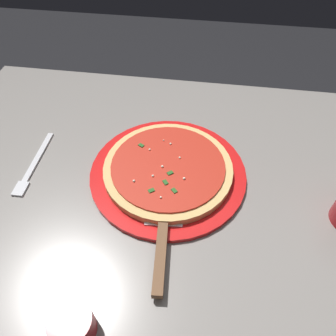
# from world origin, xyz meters

# --- Properties ---
(ground_plane) EXTENTS (5.00, 5.00, 0.00)m
(ground_plane) POSITION_xyz_m (0.00, 0.00, 0.00)
(ground_plane) COLOR black
(restaurant_table) EXTENTS (1.01, 0.73, 0.74)m
(restaurant_table) POSITION_xyz_m (0.00, 0.00, 0.59)
(restaurant_table) COLOR black
(restaurant_table) RESTS_ON ground_plane
(serving_plate) EXTENTS (0.33, 0.33, 0.01)m
(serving_plate) POSITION_xyz_m (0.05, 0.01, 0.74)
(serving_plate) COLOR red
(serving_plate) RESTS_ON restaurant_table
(pizza) EXTENTS (0.27, 0.27, 0.02)m
(pizza) POSITION_xyz_m (0.05, 0.01, 0.76)
(pizza) COLOR #DBB26B
(pizza) RESTS_ON serving_plate
(pizza_server) EXTENTS (0.08, 0.22, 0.01)m
(pizza_server) POSITION_xyz_m (0.06, -0.15, 0.75)
(pizza_server) COLOR silver
(pizza_server) RESTS_ON serving_plate
(cup_small_sauce) EXTENTS (0.06, 0.06, 0.05)m
(cup_small_sauce) POSITION_xyz_m (-0.04, -0.32, 0.76)
(cup_small_sauce) COLOR #B2191E
(cup_small_sauce) RESTS_ON restaurant_table
(fork) EXTENTS (0.02, 0.19, 0.00)m
(fork) POSITION_xyz_m (-0.24, -0.01, 0.74)
(fork) COLOR silver
(fork) RESTS_ON restaurant_table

